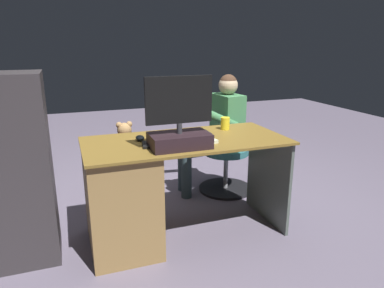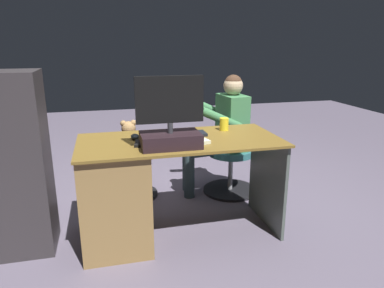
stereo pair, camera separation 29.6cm
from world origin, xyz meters
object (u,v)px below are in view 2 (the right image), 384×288
object	(u,v)px
monitor	(170,129)
visitor_chair	(231,166)
keyboard	(178,135)
cup	(224,124)
office_chair_teddy	(131,170)
teddy_bear	(129,138)
desk	(127,190)
tv_remote	(138,143)
computer_mouse	(135,137)
person	(222,127)

from	to	relation	value
monitor	visitor_chair	size ratio (longest dim) A/B	0.89
keyboard	visitor_chair	xyz separation A→B (m)	(-0.63, -0.55, -0.50)
cup	office_chair_teddy	distance (m)	1.07
visitor_chair	teddy_bear	bearing A→B (deg)	-8.16
office_chair_teddy	keyboard	bearing A→B (deg)	115.32
desk	monitor	distance (m)	0.59
keyboard	cup	xyz separation A→B (m)	(-0.39, -0.08, 0.04)
tv_remote	visitor_chair	xyz separation A→B (m)	(-0.94, -0.71, -0.50)
tv_remote	visitor_chair	distance (m)	1.28
desk	tv_remote	size ratio (longest dim) A/B	9.66
office_chair_teddy	teddy_bear	size ratio (longest dim) A/B	1.63
tv_remote	office_chair_teddy	size ratio (longest dim) A/B	0.30
desk	computer_mouse	world-z (taller)	computer_mouse
monitor	person	size ratio (longest dim) A/B	0.41
desk	tv_remote	world-z (taller)	tv_remote
monitor	teddy_bear	bearing A→B (deg)	-77.35
monitor	cup	xyz separation A→B (m)	(-0.49, -0.35, -0.08)
monitor	tv_remote	xyz separation A→B (m)	(0.21, -0.10, -0.12)
monitor	person	bearing A→B (deg)	-127.81
monitor	visitor_chair	world-z (taller)	monitor
tv_remote	person	xyz separation A→B (m)	(-0.85, -0.72, -0.10)
monitor	keyboard	bearing A→B (deg)	-112.14
computer_mouse	office_chair_teddy	distance (m)	0.85
desk	visitor_chair	xyz separation A→B (m)	(-1.03, -0.65, -0.13)
office_chair_teddy	person	world-z (taller)	person
monitor	keyboard	distance (m)	0.31
teddy_bear	cup	bearing A→B (deg)	139.56
desk	keyboard	bearing A→B (deg)	-166.34
office_chair_teddy	computer_mouse	bearing A→B (deg)	90.06
computer_mouse	tv_remote	distance (m)	0.15
keyboard	person	bearing A→B (deg)	-133.47
tv_remote	office_chair_teddy	world-z (taller)	tv_remote
keyboard	cup	world-z (taller)	cup
keyboard	computer_mouse	xyz separation A→B (m)	(0.32, 0.01, 0.01)
keyboard	cup	size ratio (longest dim) A/B	4.27
visitor_chair	monitor	bearing A→B (deg)	47.88
computer_mouse	tv_remote	world-z (taller)	computer_mouse
desk	office_chair_teddy	xyz separation A→B (m)	(-0.08, -0.77, -0.13)
keyboard	teddy_bear	world-z (taller)	keyboard
cup	office_chair_teddy	xyz separation A→B (m)	(0.71, -0.59, -0.53)
computer_mouse	office_chair_teddy	world-z (taller)	computer_mouse
cup	teddy_bear	size ratio (longest dim) A/B	0.33
visitor_chair	person	distance (m)	0.41
monitor	cup	distance (m)	0.61
desk	tv_remote	bearing A→B (deg)	144.05
cup	keyboard	bearing A→B (deg)	12.25
computer_mouse	office_chair_teddy	size ratio (longest dim) A/B	0.19
teddy_bear	monitor	bearing A→B (deg)	102.65
keyboard	tv_remote	xyz separation A→B (m)	(0.31, 0.16, -0.00)
cup	person	distance (m)	0.52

